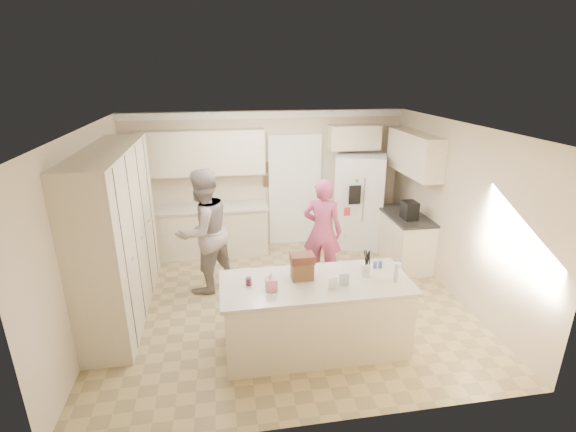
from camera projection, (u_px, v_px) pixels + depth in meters
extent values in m
cube|color=tan|center=(285.00, 303.00, 6.28)|extent=(5.20, 4.60, 0.02)
cube|color=white|center=(285.00, 127.00, 5.40)|extent=(5.20, 4.60, 0.02)
cube|color=beige|center=(266.00, 180.00, 7.99)|extent=(5.20, 0.02, 2.60)
cube|color=beige|center=(326.00, 311.00, 3.69)|extent=(5.20, 0.02, 2.60)
cube|color=beige|center=(88.00, 233.00, 5.44)|extent=(0.02, 4.60, 2.60)
cube|color=beige|center=(457.00, 211.00, 6.24)|extent=(0.02, 4.60, 2.60)
cube|color=white|center=(265.00, 115.00, 7.52)|extent=(5.20, 0.08, 0.12)
cube|color=beige|center=(117.00, 234.00, 5.72)|extent=(0.60, 2.60, 2.35)
cube|color=beige|center=(208.00, 231.00, 7.81)|extent=(2.20, 0.60, 0.88)
cube|color=beige|center=(206.00, 208.00, 7.65)|extent=(2.24, 0.63, 0.04)
cube|color=beige|center=(203.00, 153.00, 7.43)|extent=(2.20, 0.35, 0.80)
cube|color=black|center=(295.00, 192.00, 8.13)|extent=(0.90, 0.06, 2.10)
cube|color=white|center=(295.00, 192.00, 8.09)|extent=(1.02, 0.03, 2.22)
cube|color=brown|center=(267.00, 168.00, 7.87)|extent=(0.15, 0.02, 0.20)
cube|color=brown|center=(268.00, 181.00, 7.96)|extent=(0.15, 0.02, 0.20)
cube|color=white|center=(359.00, 201.00, 8.02)|extent=(1.09, 0.98, 1.80)
cube|color=gray|center=(365.00, 207.00, 7.69)|extent=(0.02, 0.02, 1.78)
cube|color=black|center=(355.00, 195.00, 7.56)|extent=(0.22, 0.03, 0.35)
cylinder|color=silver|center=(363.00, 200.00, 7.62)|extent=(0.02, 0.02, 0.85)
cylinder|color=silver|center=(369.00, 200.00, 7.64)|extent=(0.02, 0.02, 0.85)
cube|color=beige|center=(354.00, 137.00, 7.80)|extent=(0.95, 0.35, 0.45)
cube|color=beige|center=(404.00, 240.00, 7.41)|extent=(0.60, 1.20, 0.88)
cube|color=#2D2B28|center=(406.00, 216.00, 7.25)|extent=(0.63, 1.24, 0.04)
cube|color=beige|center=(414.00, 153.00, 7.11)|extent=(0.35, 1.50, 0.70)
cube|color=black|center=(410.00, 210.00, 7.01)|extent=(0.22, 0.28, 0.30)
cube|color=beige|center=(315.00, 316.00, 5.14)|extent=(2.20, 0.90, 0.88)
cube|color=beige|center=(316.00, 283.00, 4.98)|extent=(2.28, 0.96, 0.05)
cylinder|color=white|center=(367.00, 270.00, 5.10)|extent=(0.13, 0.13, 0.15)
cube|color=pink|center=(271.00, 284.00, 4.77)|extent=(0.13, 0.13, 0.14)
cone|color=white|center=(271.00, 275.00, 4.74)|extent=(0.08, 0.08, 0.08)
cube|color=brown|center=(302.00, 270.00, 5.01)|extent=(0.26, 0.18, 0.22)
cube|color=#592D1E|center=(302.00, 258.00, 4.95)|extent=(0.28, 0.20, 0.10)
cylinder|color=#59263F|center=(249.00, 281.00, 4.88)|extent=(0.07, 0.07, 0.09)
cube|color=white|center=(333.00, 283.00, 4.79)|extent=(0.12, 0.06, 0.16)
cube|color=silver|center=(344.00, 279.00, 4.85)|extent=(0.12, 0.05, 0.16)
cylinder|color=silver|center=(397.00, 272.00, 4.94)|extent=(0.07, 0.07, 0.24)
cylinder|color=#42499B|center=(375.00, 265.00, 5.29)|extent=(0.05, 0.05, 0.09)
cylinder|color=#42499B|center=(380.00, 265.00, 5.30)|extent=(0.05, 0.05, 0.09)
imported|color=gray|center=(203.00, 231.00, 6.36)|extent=(1.20, 1.17, 1.95)
imported|color=#B34C95|center=(322.00, 231.00, 6.66)|extent=(0.74, 0.63, 1.73)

